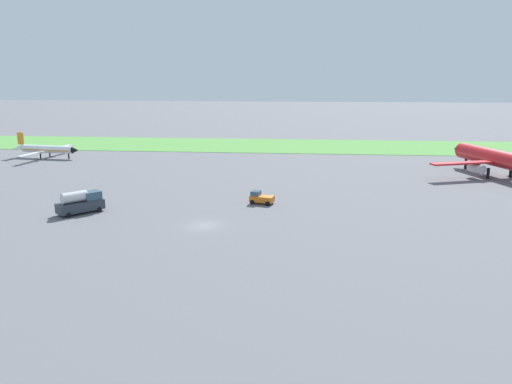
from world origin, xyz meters
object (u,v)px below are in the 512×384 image
Objects in this scene: pushback_tug_near_gate at (261,198)px; airplane_parked_jet_far at (498,159)px; airplane_taxiing_turboprop at (47,149)px; fuel_truck_midfield at (81,202)px.

airplane_parked_jet_far is at bearing -134.70° from pushback_tug_near_gate.
airplane_taxiing_turboprop reaches higher than fuel_truck_midfield.
pushback_tug_near_gate is 0.61× the size of fuel_truck_midfield.
airplane_parked_jet_far is 50.32m from pushback_tug_near_gate.
pushback_tug_near_gate is (-43.57, -25.04, -2.69)m from airplane_parked_jet_far.
airplane_parked_jet_far is at bearing -0.19° from airplane_taxiing_turboprop.
airplane_taxiing_turboprop is at bearing 62.49° from airplane_parked_jet_far.
airplane_parked_jet_far is at bearing -22.37° from fuel_truck_midfield.
pushback_tug_near_gate is (54.24, -38.62, -1.25)m from airplane_taxiing_turboprop.
pushback_tug_near_gate is 26.54m from fuel_truck_midfield.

